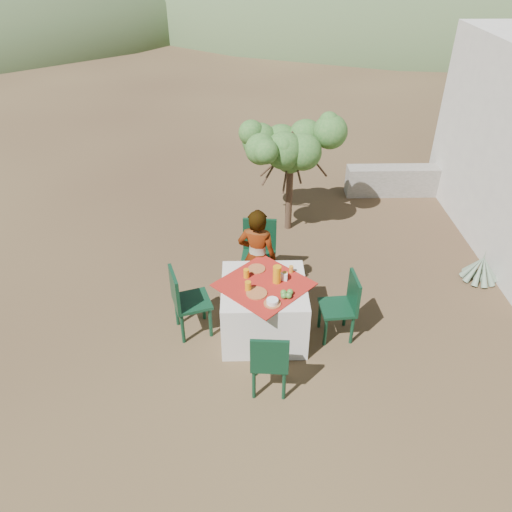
{
  "coord_description": "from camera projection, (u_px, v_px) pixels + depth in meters",
  "views": [
    {
      "loc": [
        0.39,
        -5.17,
        4.36
      ],
      "look_at": [
        0.5,
        -0.03,
        0.9
      ],
      "focal_mm": 35.0,
      "sensor_mm": 36.0,
      "label": 1
    }
  ],
  "objects": [
    {
      "name": "chair_near",
      "position": [
        270.0,
        360.0,
        5.29
      ],
      "size": [
        0.43,
        0.43,
        0.87
      ],
      "rotation": [
        0.0,
        0.0,
        3.07
      ],
      "color": "black",
      "rests_on": "ground"
    },
    {
      "name": "jar_left",
      "position": [
        285.0,
        276.0,
        6.01
      ],
      "size": [
        0.06,
        0.06,
        0.1
      ],
      "primitive_type": "cylinder",
      "color": "orange",
      "rests_on": "table"
    },
    {
      "name": "person",
      "position": [
        257.0,
        258.0,
        6.52
      ],
      "size": [
        0.58,
        0.46,
        1.41
      ],
      "primitive_type": "imported",
      "rotation": [
        0.0,
        0.0,
        2.88
      ],
      "color": "#8C6651",
      "rests_on": "ground"
    },
    {
      "name": "chair_far",
      "position": [
        259.0,
        251.0,
        6.91
      ],
      "size": [
        0.51,
        0.51,
        1.0
      ],
      "rotation": [
        0.0,
        0.0,
        -0.11
      ],
      "color": "black",
      "rests_on": "ground"
    },
    {
      "name": "white_bowl",
      "position": [
        272.0,
        301.0,
        5.62
      ],
      "size": [
        0.14,
        0.14,
        0.05
      ],
      "primitive_type": "cylinder",
      "color": "white",
      "rests_on": "bowl_plate"
    },
    {
      "name": "glass_near",
      "position": [
        248.0,
        286.0,
        5.81
      ],
      "size": [
        0.07,
        0.07,
        0.12
      ],
      "primitive_type": "cylinder",
      "color": "orange",
      "rests_on": "table"
    },
    {
      "name": "chair_right",
      "position": [
        344.0,
        304.0,
        6.06
      ],
      "size": [
        0.44,
        0.44,
        0.88
      ],
      "rotation": [
        0.0,
        0.0,
        4.79
      ],
      "color": "black",
      "rests_on": "ground"
    },
    {
      "name": "jar_right",
      "position": [
        291.0,
        269.0,
        6.13
      ],
      "size": [
        0.06,
        0.06,
        0.09
      ],
      "primitive_type": "cylinder",
      "color": "orange",
      "rests_on": "table"
    },
    {
      "name": "agave",
      "position": [
        481.0,
        269.0,
        7.2
      ],
      "size": [
        0.52,
        0.53,
        0.56
      ],
      "rotation": [
        0.0,
        0.0,
        -0.31
      ],
      "color": "slate",
      "rests_on": "ground"
    },
    {
      "name": "napkin_holder",
      "position": [
        284.0,
        277.0,
        5.99
      ],
      "size": [
        0.08,
        0.06,
        0.1
      ],
      "primitive_type": "cube",
      "rotation": [
        0.0,
        0.0,
        -0.21
      ],
      "color": "white",
      "rests_on": "table"
    },
    {
      "name": "stone_wall",
      "position": [
        415.0,
        180.0,
        9.45
      ],
      "size": [
        2.6,
        0.35,
        0.55
      ],
      "primitive_type": "cube",
      "color": "gray",
      "rests_on": "ground"
    },
    {
      "name": "juice_pitcher",
      "position": [
        277.0,
        274.0,
        5.92
      ],
      "size": [
        0.1,
        0.1,
        0.22
      ],
      "primitive_type": "cylinder",
      "color": "orange",
      "rests_on": "table"
    },
    {
      "name": "glass_far",
      "position": [
        246.0,
        273.0,
        6.03
      ],
      "size": [
        0.07,
        0.07,
        0.11
      ],
      "primitive_type": "cylinder",
      "color": "orange",
      "rests_on": "table"
    },
    {
      "name": "ground",
      "position": [
        219.0,
        311.0,
        6.72
      ],
      "size": [
        160.0,
        160.0,
        0.0
      ],
      "primitive_type": "plane",
      "color": "#372119",
      "rests_on": "ground"
    },
    {
      "name": "fruit_cluster",
      "position": [
        287.0,
        294.0,
        5.73
      ],
      "size": [
        0.15,
        0.14,
        0.08
      ],
      "color": "#437F2E",
      "rests_on": "table"
    },
    {
      "name": "chair_left",
      "position": [
        185.0,
        299.0,
        6.09
      ],
      "size": [
        0.55,
        0.55,
        0.94
      ],
      "rotation": [
        0.0,
        0.0,
        1.89
      ],
      "color": "black",
      "rests_on": "ground"
    },
    {
      "name": "bowl_plate",
      "position": [
        272.0,
        303.0,
        5.64
      ],
      "size": [
        0.2,
        0.2,
        0.01
      ],
      "primitive_type": "cylinder",
      "color": "#935727",
      "rests_on": "table"
    },
    {
      "name": "table",
      "position": [
        264.0,
        309.0,
        6.16
      ],
      "size": [
        1.3,
        1.3,
        0.76
      ],
      "color": "beige",
      "rests_on": "ground"
    },
    {
      "name": "plate_near",
      "position": [
        257.0,
        293.0,
        5.79
      ],
      "size": [
        0.25,
        0.25,
        0.01
      ],
      "primitive_type": "cylinder",
      "color": "#935727",
      "rests_on": "table"
    },
    {
      "name": "plate_far",
      "position": [
        257.0,
        269.0,
        6.2
      ],
      "size": [
        0.22,
        0.22,
        0.01
      ],
      "primitive_type": "cylinder",
      "color": "#935727",
      "rests_on": "table"
    },
    {
      "name": "shrub_tree",
      "position": [
        294.0,
        151.0,
        7.82
      ],
      "size": [
        1.47,
        1.44,
        1.73
      ],
      "color": "#463423",
      "rests_on": "ground"
    }
  ]
}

